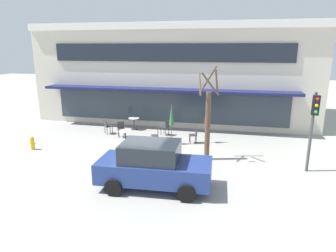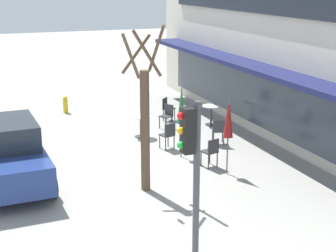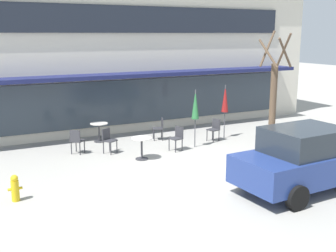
{
  "view_description": "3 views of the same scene",
  "coord_description": "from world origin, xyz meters",
  "px_view_note": "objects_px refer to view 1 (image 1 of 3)",
  "views": [
    {
      "loc": [
        4.22,
        -12.71,
        5.14
      ],
      "look_at": [
        0.65,
        3.33,
        0.8
      ],
      "focal_mm": 32.0,
      "sensor_mm": 36.0,
      "label": 1
    },
    {
      "loc": [
        15.18,
        -3.28,
        5.4
      ],
      "look_at": [
        0.22,
        2.4,
        0.8
      ],
      "focal_mm": 55.0,
      "sensor_mm": 36.0,
      "label": 2
    },
    {
      "loc": [
        -7.0,
        -10.75,
        4.22
      ],
      "look_at": [
        -0.08,
        2.63,
        0.91
      ],
      "focal_mm": 45.0,
      "sensor_mm": 36.0,
      "label": 3
    }
  ],
  "objects_px": {
    "cafe_chair_0": "(121,128)",
    "cafe_chair_2": "(166,127)",
    "cafe_chair_3": "(156,135)",
    "fire_hydrant": "(32,143)",
    "patio_umbrella_green_folded": "(171,115)",
    "cafe_chair_1": "(194,134)",
    "cafe_chair_4": "(107,125)",
    "cafe_table_streetside": "(134,122)",
    "patio_umbrella_cream_folded": "(207,114)",
    "street_tree": "(208,120)",
    "parked_sedan": "(154,165)",
    "cafe_table_near_wall": "(125,135)",
    "traffic_light_pole": "(313,119)"
  },
  "relations": [
    {
      "from": "cafe_chair_3",
      "to": "cafe_chair_4",
      "type": "relative_size",
      "value": 1.0
    },
    {
      "from": "cafe_table_near_wall",
      "to": "cafe_chair_3",
      "type": "height_order",
      "value": "cafe_chair_3"
    },
    {
      "from": "cafe_table_near_wall",
      "to": "cafe_chair_1",
      "type": "distance_m",
      "value": 3.77
    },
    {
      "from": "cafe_table_streetside",
      "to": "patio_umbrella_cream_folded",
      "type": "xyz_separation_m",
      "value": [
        4.79,
        -1.77,
        1.11
      ]
    },
    {
      "from": "cafe_table_streetside",
      "to": "patio_umbrella_cream_folded",
      "type": "bearing_deg",
      "value": -20.26
    },
    {
      "from": "fire_hydrant",
      "to": "cafe_chair_4",
      "type": "bearing_deg",
      "value": 53.99
    },
    {
      "from": "patio_umbrella_green_folded",
      "to": "traffic_light_pole",
      "type": "bearing_deg",
      "value": -20.77
    },
    {
      "from": "patio_umbrella_green_folded",
      "to": "fire_hydrant",
      "type": "relative_size",
      "value": 3.12
    },
    {
      "from": "cafe_table_near_wall",
      "to": "cafe_chair_0",
      "type": "bearing_deg",
      "value": 120.34
    },
    {
      "from": "patio_umbrella_cream_folded",
      "to": "street_tree",
      "type": "height_order",
      "value": "street_tree"
    },
    {
      "from": "cafe_table_streetside",
      "to": "fire_hydrant",
      "type": "height_order",
      "value": "cafe_table_streetside"
    },
    {
      "from": "cafe_chair_0",
      "to": "parked_sedan",
      "type": "xyz_separation_m",
      "value": [
        3.6,
        -5.96,
        0.35
      ]
    },
    {
      "from": "patio_umbrella_green_folded",
      "to": "cafe_chair_0",
      "type": "xyz_separation_m",
      "value": [
        -3.19,
        0.74,
        -1.1
      ]
    },
    {
      "from": "cafe_chair_0",
      "to": "patio_umbrella_green_folded",
      "type": "bearing_deg",
      "value": -13.02
    },
    {
      "from": "patio_umbrella_cream_folded",
      "to": "parked_sedan",
      "type": "height_order",
      "value": "patio_umbrella_cream_folded"
    },
    {
      "from": "patio_umbrella_green_folded",
      "to": "traffic_light_pole",
      "type": "height_order",
      "value": "traffic_light_pole"
    },
    {
      "from": "parked_sedan",
      "to": "cafe_chair_3",
      "type": "bearing_deg",
      "value": 103.73
    },
    {
      "from": "cafe_chair_4",
      "to": "street_tree",
      "type": "bearing_deg",
      "value": -25.4
    },
    {
      "from": "cafe_chair_4",
      "to": "street_tree",
      "type": "xyz_separation_m",
      "value": [
        6.33,
        -3.0,
        1.39
      ]
    },
    {
      "from": "cafe_chair_2",
      "to": "parked_sedan",
      "type": "relative_size",
      "value": 0.21
    },
    {
      "from": "cafe_chair_0",
      "to": "parked_sedan",
      "type": "distance_m",
      "value": 6.98
    },
    {
      "from": "traffic_light_pole",
      "to": "fire_hydrant",
      "type": "height_order",
      "value": "traffic_light_pole"
    },
    {
      "from": "cafe_table_streetside",
      "to": "cafe_chair_2",
      "type": "height_order",
      "value": "cafe_chair_2"
    },
    {
      "from": "cafe_table_near_wall",
      "to": "cafe_table_streetside",
      "type": "bearing_deg",
      "value": 100.04
    },
    {
      "from": "cafe_chair_0",
      "to": "patio_umbrella_cream_folded",
      "type": "bearing_deg",
      "value": -0.66
    },
    {
      "from": "cafe_chair_0",
      "to": "cafe_chair_2",
      "type": "xyz_separation_m",
      "value": [
        2.5,
        0.9,
        0.0
      ]
    },
    {
      "from": "street_tree",
      "to": "fire_hydrant",
      "type": "bearing_deg",
      "value": -176.43
    },
    {
      "from": "cafe_table_near_wall",
      "to": "cafe_chair_2",
      "type": "xyz_separation_m",
      "value": [
        1.76,
        2.17,
        0.01
      ]
    },
    {
      "from": "cafe_chair_3",
      "to": "parked_sedan",
      "type": "bearing_deg",
      "value": -76.27
    },
    {
      "from": "patio_umbrella_cream_folded",
      "to": "cafe_table_streetside",
      "type": "bearing_deg",
      "value": 159.74
    },
    {
      "from": "cafe_chair_1",
      "to": "cafe_chair_3",
      "type": "height_order",
      "value": "same"
    },
    {
      "from": "fire_hydrant",
      "to": "patio_umbrella_cream_folded",
      "type": "bearing_deg",
      "value": 19.76
    },
    {
      "from": "cafe_table_near_wall",
      "to": "fire_hydrant",
      "type": "distance_m",
      "value": 4.78
    },
    {
      "from": "parked_sedan",
      "to": "cafe_chair_1",
      "type": "bearing_deg",
      "value": 82.28
    },
    {
      "from": "cafe_table_near_wall",
      "to": "traffic_light_pole",
      "type": "relative_size",
      "value": 0.22
    },
    {
      "from": "patio_umbrella_green_folded",
      "to": "cafe_chair_0",
      "type": "bearing_deg",
      "value": 166.98
    },
    {
      "from": "patio_umbrella_cream_folded",
      "to": "street_tree",
      "type": "relative_size",
      "value": 0.51
    },
    {
      "from": "cafe_chair_3",
      "to": "cafe_chair_4",
      "type": "distance_m",
      "value": 3.63
    },
    {
      "from": "parked_sedan",
      "to": "street_tree",
      "type": "relative_size",
      "value": 0.99
    },
    {
      "from": "patio_umbrella_cream_folded",
      "to": "cafe_chair_1",
      "type": "height_order",
      "value": "patio_umbrella_cream_folded"
    },
    {
      "from": "parked_sedan",
      "to": "fire_hydrant",
      "type": "relative_size",
      "value": 6.06
    },
    {
      "from": "patio_umbrella_green_folded",
      "to": "cafe_chair_1",
      "type": "distance_m",
      "value": 1.69
    },
    {
      "from": "cafe_chair_1",
      "to": "patio_umbrella_green_folded",
      "type": "bearing_deg",
      "value": -158.61
    },
    {
      "from": "cafe_table_near_wall",
      "to": "fire_hydrant",
      "type": "bearing_deg",
      "value": -156.71
    },
    {
      "from": "cafe_table_streetside",
      "to": "patio_umbrella_green_folded",
      "type": "bearing_deg",
      "value": -39.48
    },
    {
      "from": "patio_umbrella_cream_folded",
      "to": "traffic_light_pole",
      "type": "height_order",
      "value": "traffic_light_pole"
    },
    {
      "from": "patio_umbrella_green_folded",
      "to": "parked_sedan",
      "type": "distance_m",
      "value": 5.3
    },
    {
      "from": "cafe_chair_1",
      "to": "cafe_chair_4",
      "type": "relative_size",
      "value": 1.0
    },
    {
      "from": "cafe_chair_3",
      "to": "fire_hydrant",
      "type": "height_order",
      "value": "cafe_chair_3"
    },
    {
      "from": "cafe_chair_4",
      "to": "traffic_light_pole",
      "type": "bearing_deg",
      "value": -18.51
    }
  ]
}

